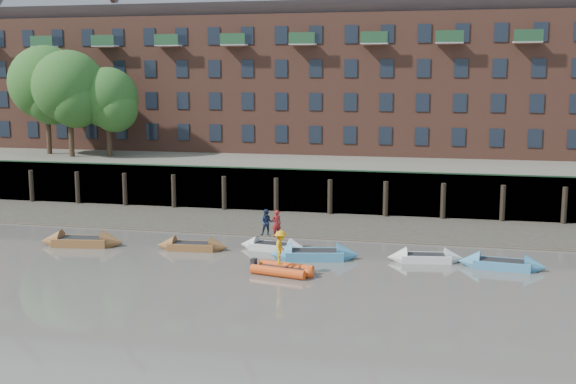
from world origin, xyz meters
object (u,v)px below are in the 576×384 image
(rib_tender, at_px, (285,270))
(person_rower_a, at_px, (276,224))
(rowboat_4, at_px, (314,255))
(person_rib_crew, at_px, (281,247))
(rowboat_5, at_px, (425,258))
(rowboat_2, at_px, (192,246))
(rowboat_0, at_px, (82,242))
(rowboat_6, at_px, (502,264))
(rowboat_3, at_px, (273,247))
(person_rower_b, at_px, (267,223))

(rib_tender, relative_size, person_rower_a, 2.11)
(rowboat_4, distance_m, person_rib_crew, 3.74)
(rowboat_4, relative_size, person_rower_a, 3.23)
(rowboat_5, bearing_deg, rowboat_2, 172.77)
(rowboat_0, xyz_separation_m, person_rib_crew, (12.94, -3.47, 1.14))
(rowboat_0, bearing_deg, rowboat_6, -7.98)
(rowboat_3, distance_m, person_rower_a, 1.39)
(rowboat_3, xyz_separation_m, person_rower_a, (0.20, -0.04, 1.38))
(person_rower_a, xyz_separation_m, person_rower_b, (-0.61, 0.20, -0.01))
(rowboat_4, distance_m, person_rower_a, 3.20)
(person_rower_b, bearing_deg, rowboat_5, -18.02)
(rowboat_0, height_order, person_rower_b, person_rower_b)
(rowboat_0, bearing_deg, rib_tender, -23.06)
(person_rower_a, bearing_deg, person_rower_b, -51.20)
(person_rower_b, relative_size, person_rib_crew, 0.90)
(rowboat_2, height_order, person_rower_a, person_rower_a)
(rowboat_3, distance_m, person_rib_crew, 5.28)
(person_rib_crew, bearing_deg, rowboat_3, 14.72)
(rowboat_4, distance_m, rowboat_5, 6.04)
(rowboat_4, height_order, person_rower_a, person_rower_a)
(rowboat_0, xyz_separation_m, rowboat_4, (14.06, -0.09, -0.00))
(rowboat_3, distance_m, rowboat_5, 8.73)
(person_rower_a, bearing_deg, rowboat_0, -26.31)
(rib_tender, height_order, person_rib_crew, person_rib_crew)
(person_rower_b, bearing_deg, rowboat_2, -177.80)
(rowboat_6, distance_m, person_rower_a, 12.58)
(person_rower_a, bearing_deg, rowboat_2, -22.57)
(rowboat_2, xyz_separation_m, rib_tender, (6.40, -3.95, 0.03))
(rowboat_3, xyz_separation_m, rowboat_5, (8.70, -0.72, 0.00))
(rowboat_0, relative_size, person_rower_a, 3.26)
(rowboat_2, bearing_deg, rowboat_3, 6.67)
(rowboat_4, bearing_deg, rowboat_6, -10.22)
(rowboat_3, relative_size, person_rower_b, 2.67)
(rowboat_5, distance_m, person_rower_b, 9.25)
(person_rower_a, distance_m, person_rib_crew, 5.05)
(rowboat_2, xyz_separation_m, person_rower_b, (4.19, 1.10, 1.36))
(rowboat_2, bearing_deg, rowboat_0, 179.35)
(person_rib_crew, bearing_deg, person_rower_b, 18.31)
(rowboat_4, xyz_separation_m, rowboat_6, (9.94, 0.23, -0.02))
(rowboat_3, bearing_deg, rib_tender, -62.80)
(rowboat_4, height_order, person_rower_b, person_rower_b)
(rowboat_6, relative_size, person_rower_a, 2.91)
(rowboat_6, bearing_deg, rowboat_0, -173.44)
(rowboat_6, height_order, rib_tender, rowboat_6)
(rowboat_0, distance_m, rib_tender, 13.59)
(rowboat_4, bearing_deg, rowboat_5, -4.00)
(rowboat_2, xyz_separation_m, person_rower_a, (4.80, 0.90, 1.37))
(rowboat_4, bearing_deg, rowboat_3, 139.35)
(person_rib_crew, bearing_deg, person_rower_a, 12.66)
(rowboat_2, height_order, person_rib_crew, person_rib_crew)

